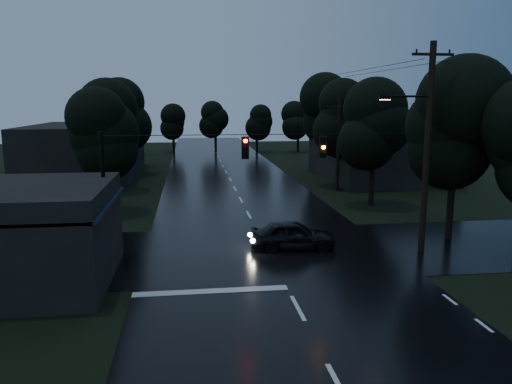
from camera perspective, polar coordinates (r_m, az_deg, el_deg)
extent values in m
cube|color=black|center=(42.18, -2.43, 0.38)|extent=(12.00, 120.00, 0.02)
cube|color=black|center=(24.76, 1.33, -6.76)|extent=(60.00, 9.00, 0.02)
cube|color=black|center=(21.73, -24.33, -1.41)|extent=(6.00, 7.00, 0.12)
cube|color=black|center=(21.05, -16.49, -1.26)|extent=(0.30, 7.00, 0.15)
cylinder|color=black|center=(18.65, -18.24, -8.24)|extent=(0.10, 0.10, 3.00)
cylinder|color=black|center=(24.34, -15.68, -3.79)|extent=(0.10, 0.10, 3.00)
cube|color=#E9B85D|center=(19.77, -17.19, -4.12)|extent=(0.06, 1.60, 0.50)
cube|color=#E9B85D|center=(22.36, -16.06, -2.41)|extent=(0.06, 1.20, 0.50)
cube|color=black|center=(48.97, 13.69, 4.08)|extent=(10.00, 14.00, 4.40)
cube|color=black|center=(52.63, -18.89, 4.56)|extent=(10.00, 16.00, 5.00)
cylinder|color=black|center=(25.12, 18.96, 4.57)|extent=(0.30, 0.30, 10.00)
cube|color=black|center=(25.11, 19.57, 14.61)|extent=(2.00, 0.12, 0.12)
cylinder|color=black|center=(24.55, 16.97, 10.41)|extent=(2.20, 0.10, 0.10)
cube|color=black|center=(24.12, 14.54, 10.42)|extent=(0.60, 0.25, 0.18)
cube|color=#FFB266|center=(24.12, 14.53, 10.18)|extent=(0.45, 0.18, 0.03)
cylinder|color=black|center=(41.31, 9.37, 5.29)|extent=(0.30, 0.30, 7.50)
cube|color=black|center=(41.17, 9.50, 9.66)|extent=(2.00, 0.12, 0.12)
cylinder|color=black|center=(23.11, -16.94, -0.78)|extent=(0.18, 0.18, 6.00)
cylinder|color=black|center=(22.73, 1.78, 6.60)|extent=(15.00, 0.03, 0.03)
cube|color=black|center=(22.62, -1.24, 5.06)|extent=(0.32, 0.25, 1.00)
sphere|color=#FF0C07|center=(22.47, -1.20, 5.03)|extent=(0.18, 0.18, 0.18)
cube|color=black|center=(23.29, 7.64, 5.13)|extent=(0.32, 0.25, 1.00)
sphere|color=orange|center=(23.14, 7.73, 5.09)|extent=(0.18, 0.18, 0.18)
cylinder|color=black|center=(28.57, 21.27, -2.26)|extent=(0.36, 0.36, 2.80)
sphere|color=black|center=(28.07, 21.72, 4.54)|extent=(4.48, 4.48, 4.48)
sphere|color=black|center=(27.99, 21.88, 6.98)|extent=(4.48, 4.48, 4.48)
sphere|color=black|center=(27.96, 22.05, 9.43)|extent=(4.48, 4.48, 4.48)
cylinder|color=black|center=(34.34, -16.34, -0.24)|extent=(0.36, 0.36, 2.45)
sphere|color=black|center=(33.95, -16.60, 4.70)|extent=(3.92, 3.92, 3.92)
sphere|color=black|center=(33.87, -16.69, 6.47)|extent=(3.92, 3.92, 3.92)
sphere|color=black|center=(33.82, -16.78, 8.24)|extent=(3.92, 3.92, 3.92)
cylinder|color=black|center=(42.23, -15.54, 1.83)|extent=(0.36, 0.36, 2.62)
sphere|color=black|center=(41.90, -15.75, 6.14)|extent=(4.20, 4.20, 4.20)
sphere|color=black|center=(41.84, -15.82, 7.68)|extent=(4.20, 4.20, 4.20)
sphere|color=black|center=(41.81, -15.90, 9.22)|extent=(4.20, 4.20, 4.20)
cylinder|color=black|center=(52.13, -14.71, 3.51)|extent=(0.36, 0.36, 2.80)
sphere|color=black|center=(51.86, -14.88, 7.24)|extent=(4.48, 4.48, 4.48)
sphere|color=black|center=(51.81, -14.95, 8.57)|extent=(4.48, 4.48, 4.48)
sphere|color=black|center=(51.80, -15.01, 9.89)|extent=(4.48, 4.48, 4.48)
cylinder|color=black|center=(36.20, 13.06, 0.57)|extent=(0.36, 0.36, 2.62)
sphere|color=black|center=(35.82, 13.27, 5.61)|extent=(4.20, 4.20, 4.20)
sphere|color=black|center=(35.75, 13.34, 7.40)|extent=(4.20, 4.20, 4.20)
sphere|color=black|center=(35.71, 13.42, 9.20)|extent=(4.20, 4.20, 4.20)
cylinder|color=black|center=(43.86, 10.16, 2.46)|extent=(0.36, 0.36, 2.80)
sphere|color=black|center=(43.53, 10.30, 6.90)|extent=(4.48, 4.48, 4.48)
sphere|color=black|center=(43.48, 10.35, 8.48)|extent=(4.48, 4.48, 4.48)
sphere|color=black|center=(43.46, 10.40, 10.06)|extent=(4.48, 4.48, 4.48)
cylinder|color=black|center=(53.54, 7.54, 4.03)|extent=(0.36, 0.36, 2.97)
sphere|color=black|center=(53.27, 7.63, 7.89)|extent=(4.76, 4.76, 4.76)
sphere|color=black|center=(53.23, 7.67, 9.26)|extent=(4.76, 4.76, 4.76)
sphere|color=black|center=(53.23, 7.70, 10.63)|extent=(4.76, 4.76, 4.76)
imported|color=black|center=(25.00, 4.25, -4.90)|extent=(4.35, 2.05, 1.44)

